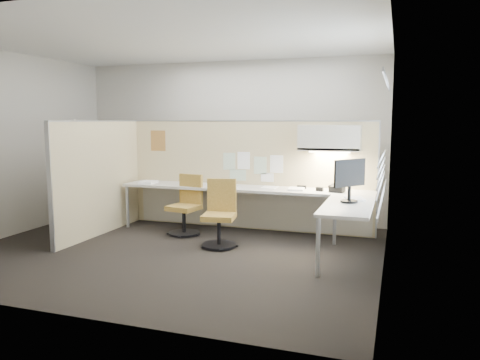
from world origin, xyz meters
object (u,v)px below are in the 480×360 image
(chair_left, at_px, (186,207))
(phone, at_px, (337,188))
(chair_right, at_px, (220,216))
(desk, at_px, (261,198))
(monitor, at_px, (350,178))

(chair_left, height_order, phone, chair_left)
(chair_right, relative_size, phone, 3.85)
(desk, distance_m, phone, 1.13)
(desk, relative_size, phone, 16.53)
(desk, distance_m, monitor, 1.62)
(chair_left, relative_size, phone, 3.78)
(monitor, distance_m, phone, 0.92)
(desk, distance_m, chair_left, 1.19)
(desk, bearing_deg, monitor, -28.11)
(chair_right, distance_m, monitor, 1.88)
(desk, height_order, phone, phone)
(phone, bearing_deg, chair_right, -140.56)
(chair_left, distance_m, monitor, 2.66)
(chair_right, relative_size, monitor, 1.69)
(chair_right, bearing_deg, chair_left, 137.45)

